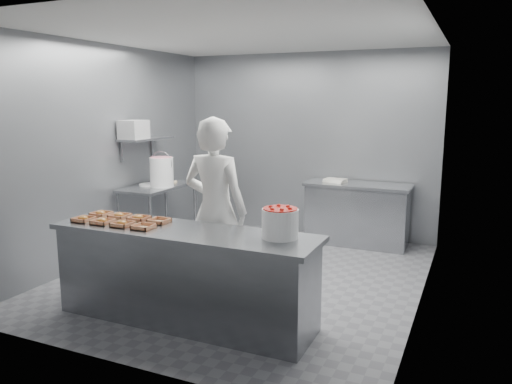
% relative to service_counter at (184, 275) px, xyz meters
% --- Properties ---
extents(floor, '(4.50, 4.50, 0.00)m').
position_rel_service_counter_xyz_m(floor, '(0.00, 1.35, -0.45)').
color(floor, '#4C4C51').
rests_on(floor, ground).
extents(ceiling, '(4.50, 4.50, 0.00)m').
position_rel_service_counter_xyz_m(ceiling, '(0.00, 1.35, 2.35)').
color(ceiling, white).
rests_on(ceiling, wall_back).
extents(wall_back, '(4.00, 0.04, 2.80)m').
position_rel_service_counter_xyz_m(wall_back, '(0.00, 3.60, 0.95)').
color(wall_back, slate).
rests_on(wall_back, ground).
extents(wall_left, '(0.04, 4.50, 2.80)m').
position_rel_service_counter_xyz_m(wall_left, '(-2.00, 1.35, 0.95)').
color(wall_left, slate).
rests_on(wall_left, ground).
extents(wall_right, '(0.04, 4.50, 2.80)m').
position_rel_service_counter_xyz_m(wall_right, '(2.00, 1.35, 0.95)').
color(wall_right, slate).
rests_on(wall_right, ground).
extents(service_counter, '(2.60, 0.70, 0.90)m').
position_rel_service_counter_xyz_m(service_counter, '(0.00, 0.00, 0.00)').
color(service_counter, slate).
rests_on(service_counter, ground).
extents(prep_table, '(0.60, 1.20, 0.90)m').
position_rel_service_counter_xyz_m(prep_table, '(-1.65, 1.95, 0.14)').
color(prep_table, slate).
rests_on(prep_table, ground).
extents(back_counter, '(1.50, 0.60, 0.90)m').
position_rel_service_counter_xyz_m(back_counter, '(0.90, 3.25, -0.00)').
color(back_counter, slate).
rests_on(back_counter, ground).
extents(wall_shelf, '(0.35, 0.90, 0.03)m').
position_rel_service_counter_xyz_m(wall_shelf, '(-1.82, 1.95, 1.10)').
color(wall_shelf, slate).
rests_on(wall_shelf, wall_left).
extents(tray_0, '(0.19, 0.18, 0.06)m').
position_rel_service_counter_xyz_m(tray_0, '(-1.07, -0.13, 0.47)').
color(tray_0, tan).
rests_on(tray_0, service_counter).
extents(tray_1, '(0.19, 0.18, 0.06)m').
position_rel_service_counter_xyz_m(tray_1, '(-0.83, -0.13, 0.47)').
color(tray_1, tan).
rests_on(tray_1, service_counter).
extents(tray_2, '(0.19, 0.18, 0.06)m').
position_rel_service_counter_xyz_m(tray_2, '(-0.59, -0.13, 0.47)').
color(tray_2, tan).
rests_on(tray_2, service_counter).
extents(tray_3, '(0.19, 0.18, 0.04)m').
position_rel_service_counter_xyz_m(tray_3, '(-0.35, -0.13, 0.47)').
color(tray_3, tan).
rests_on(tray_3, service_counter).
extents(tray_4, '(0.19, 0.18, 0.06)m').
position_rel_service_counter_xyz_m(tray_4, '(-1.07, 0.13, 0.47)').
color(tray_4, tan).
rests_on(tray_4, service_counter).
extents(tray_5, '(0.19, 0.18, 0.06)m').
position_rel_service_counter_xyz_m(tray_5, '(-0.83, 0.13, 0.47)').
color(tray_5, tan).
rests_on(tray_5, service_counter).
extents(tray_6, '(0.19, 0.18, 0.06)m').
position_rel_service_counter_xyz_m(tray_6, '(-0.59, 0.13, 0.47)').
color(tray_6, tan).
rests_on(tray_6, service_counter).
extents(tray_7, '(0.19, 0.18, 0.04)m').
position_rel_service_counter_xyz_m(tray_7, '(-0.35, 0.13, 0.47)').
color(tray_7, tan).
rests_on(tray_7, service_counter).
extents(worker, '(0.71, 0.47, 1.92)m').
position_rel_service_counter_xyz_m(worker, '(0.01, 0.60, 0.51)').
color(worker, white).
rests_on(worker, ground).
extents(strawberry_tub, '(0.32, 0.32, 0.27)m').
position_rel_service_counter_xyz_m(strawberry_tub, '(0.92, 0.10, 0.59)').
color(strawberry_tub, white).
rests_on(strawberry_tub, service_counter).
extents(glaze_bucket, '(0.34, 0.32, 0.50)m').
position_rel_service_counter_xyz_m(glaze_bucket, '(-1.53, 1.88, 0.66)').
color(glaze_bucket, white).
rests_on(glaze_bucket, prep_table).
extents(bucket_lid, '(0.34, 0.34, 0.02)m').
position_rel_service_counter_xyz_m(bucket_lid, '(-1.73, 1.89, 0.46)').
color(bucket_lid, white).
rests_on(bucket_lid, prep_table).
extents(rag, '(0.19, 0.17, 0.02)m').
position_rel_service_counter_xyz_m(rag, '(-1.60, 2.21, 0.46)').
color(rag, '#CCB28C').
rests_on(rag, prep_table).
extents(appliance, '(0.30, 0.34, 0.25)m').
position_rel_service_counter_xyz_m(appliance, '(-1.82, 1.68, 1.24)').
color(appliance, gray).
rests_on(appliance, wall_shelf).
extents(paper_stack, '(0.34, 0.28, 0.05)m').
position_rel_service_counter_xyz_m(paper_stack, '(0.56, 3.25, 0.47)').
color(paper_stack, silver).
rests_on(paper_stack, back_counter).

